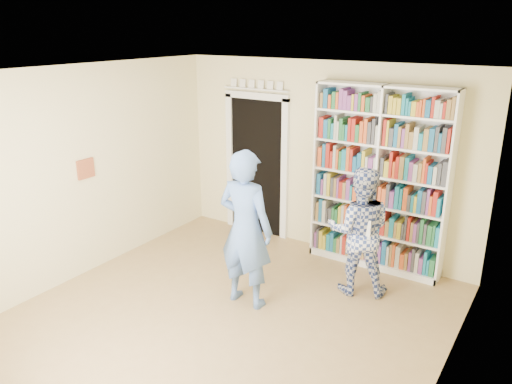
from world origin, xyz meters
TOP-DOWN VIEW (x-y plane):
  - floor at (0.00, 0.00)m, footprint 5.00×5.00m
  - ceiling at (0.00, 0.00)m, footprint 5.00×5.00m
  - wall_back at (0.00, 2.50)m, footprint 4.50×0.00m
  - wall_left at (-2.25, 0.00)m, footprint 0.00×5.00m
  - wall_right at (2.25, 0.00)m, footprint 0.00×5.00m
  - bookshelf at (0.89, 2.34)m, footprint 1.78×0.33m
  - doorway at (-1.10, 2.48)m, footprint 1.10×0.08m
  - wall_art at (-2.23, 0.20)m, footprint 0.03×0.25m
  - man_blue at (-0.03, 0.58)m, footprint 0.69×0.46m
  - man_plaid at (0.96, 1.54)m, footprint 0.94×0.85m
  - paper_sheet at (1.07, 1.38)m, footprint 0.19×0.02m

SIDE VIEW (x-z plane):
  - floor at x=0.00m, z-range 0.00..0.00m
  - man_plaid at x=0.96m, z-range 0.00..1.59m
  - paper_sheet at x=1.07m, z-range 0.76..1.03m
  - man_blue at x=-0.03m, z-range 0.00..1.87m
  - doorway at x=-1.10m, z-range -0.04..2.39m
  - bookshelf at x=0.89m, z-range 0.01..2.46m
  - wall_back at x=0.00m, z-range -0.90..3.60m
  - wall_left at x=-2.25m, z-range -1.15..3.85m
  - wall_right at x=2.25m, z-range -1.15..3.85m
  - wall_art at x=-2.23m, z-range 1.27..1.52m
  - ceiling at x=0.00m, z-range 2.70..2.70m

